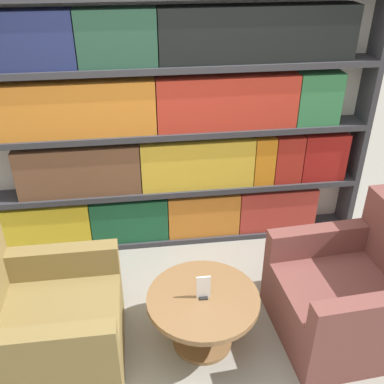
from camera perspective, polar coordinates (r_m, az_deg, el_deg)
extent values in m
plane|color=gray|center=(3.22, -0.75, -20.81)|extent=(14.00, 14.00, 0.00)
cube|color=silver|center=(3.84, -3.69, 8.39)|extent=(3.46, 0.05, 2.13)
cube|color=#333338|center=(4.19, 20.68, 8.39)|extent=(0.05, 0.30, 2.13)
cube|color=#333338|center=(4.24, -3.09, -5.39)|extent=(3.36, 0.30, 0.05)
cube|color=#333338|center=(3.96, -3.29, 0.56)|extent=(3.36, 0.30, 0.05)
cube|color=#333338|center=(3.73, -3.54, 7.67)|extent=(3.36, 0.30, 0.05)
cube|color=#333338|center=(3.55, -3.82, 15.61)|extent=(3.36, 0.30, 0.05)
cube|color=gold|center=(4.17, -17.77, -3.89)|extent=(0.74, 0.20, 0.41)
cube|color=#1A5633|center=(4.08, -7.91, -3.29)|extent=(0.67, 0.20, 0.41)
cube|color=orange|center=(4.12, 1.42, -2.64)|extent=(0.65, 0.20, 0.41)
cube|color=#B1362C|center=(4.27, 10.63, -1.92)|extent=(0.72, 0.20, 0.41)
cube|color=brown|center=(3.85, -14.16, 2.74)|extent=(1.01, 0.20, 0.43)
cube|color=gold|center=(3.85, 0.67, 3.74)|extent=(0.96, 0.20, 0.43)
cube|color=orange|center=(3.97, 8.98, 4.19)|extent=(0.18, 0.20, 0.43)
cube|color=#A4261B|center=(4.03, 11.95, 4.33)|extent=(0.24, 0.20, 0.43)
cube|color=maroon|center=(4.15, 16.22, 4.52)|extent=(0.39, 0.20, 0.43)
cube|color=orange|center=(3.66, -16.96, 9.98)|extent=(1.54, 0.20, 0.43)
cube|color=red|center=(3.68, 4.46, 11.35)|extent=(1.14, 0.20, 0.43)
cube|color=#307644|center=(3.90, 15.63, 11.46)|extent=(0.36, 0.20, 0.43)
cube|color=navy|center=(3.56, -21.19, 17.53)|extent=(0.78, 0.20, 0.41)
cube|color=#234936|center=(3.47, -9.54, 18.78)|extent=(0.57, 0.20, 0.41)
cube|color=black|center=(3.60, 8.39, 19.28)|extent=(1.51, 0.20, 0.41)
cube|color=olive|center=(3.20, -17.10, -17.13)|extent=(0.88, 0.86, 0.43)
cube|color=olive|center=(2.71, -17.67, -18.17)|extent=(0.74, 0.12, 0.22)
cube|color=olive|center=(3.24, -15.93, -8.40)|extent=(0.74, 0.12, 0.22)
cube|color=brown|center=(3.42, 18.47, -13.73)|extent=(0.94, 0.91, 0.43)
cube|color=brown|center=(3.42, 15.51, -5.95)|extent=(0.75, 0.17, 0.22)
cube|color=brown|center=(2.95, 21.64, -14.17)|extent=(0.75, 0.17, 0.22)
cylinder|color=brown|center=(3.19, 1.38, -16.18)|extent=(0.13, 0.13, 0.38)
cylinder|color=brown|center=(3.32, 1.34, -18.26)|extent=(0.41, 0.41, 0.03)
cylinder|color=brown|center=(3.04, 1.43, -13.46)|extent=(0.75, 0.75, 0.04)
cube|color=black|center=(3.02, 1.44, -13.12)|extent=(0.06, 0.06, 0.01)
cube|color=white|center=(2.97, 1.46, -11.98)|extent=(0.09, 0.01, 0.17)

